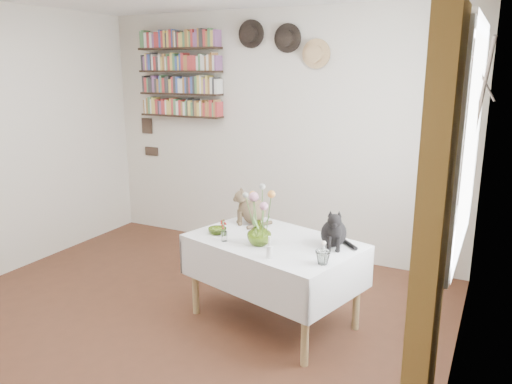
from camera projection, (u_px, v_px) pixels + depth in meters
The scene contains 16 objects.
room at pixel (130, 174), 3.24m from camera, with size 4.08×4.58×2.58m.
window at pixel (468, 157), 3.04m from camera, with size 0.12×1.52×1.32m.
curtain at pixel (432, 238), 2.33m from camera, with size 0.12×0.38×2.10m, color brown.
dining_table at pixel (274, 260), 3.78m from camera, with size 1.41×1.10×0.67m.
tabby_cat at pixel (254, 205), 4.11m from camera, with size 0.21×0.26×0.31m, color brown, non-canonical shape.
black_cat at pixel (334, 226), 3.59m from camera, with size 0.20×0.25×0.30m, color black, non-canonical shape.
flower_vase at pixel (259, 233), 3.62m from camera, with size 0.18×0.18×0.19m, color #8FB433.
green_bowl at pixel (217, 231), 3.88m from camera, with size 0.14×0.14×0.05m, color #8FB433.
drinking_glass at pixel (323, 257), 3.27m from camera, with size 0.10×0.10×0.09m, color white.
candlestick at pixel (269, 251), 3.38m from camera, with size 0.04×0.04×0.15m.
berry_jar at pixel (224, 231), 3.70m from camera, with size 0.05×0.05×0.18m.
porcelain_figurine at pixel (324, 249), 3.43m from camera, with size 0.05×0.05×0.10m.
flower_bouquet at pixel (260, 199), 3.57m from camera, with size 0.17×0.12×0.39m.
bookshelf_unit at pixel (180, 75), 5.45m from camera, with size 1.00×0.16×0.91m.
wall_hats at pixel (283, 42), 4.86m from camera, with size 0.98×0.09×0.48m.
wall_art_plaques at pixel (149, 137), 5.91m from camera, with size 0.21×0.02×0.44m.
Camera 1 is at (2.16, -2.46, 1.93)m, focal length 35.00 mm.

